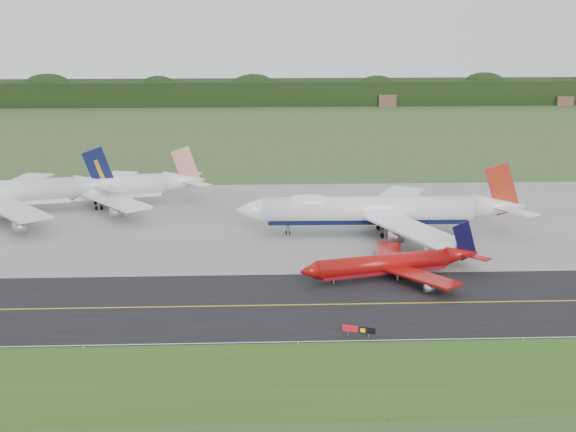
% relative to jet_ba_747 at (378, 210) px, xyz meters
% --- Properties ---
extents(ground, '(600.00, 600.00, 0.00)m').
position_rel_jet_ba_747_xyz_m(ground, '(-17.84, -38.85, -5.57)').
color(ground, '#334922').
rests_on(ground, ground).
extents(grass_verge, '(400.00, 30.00, 0.01)m').
position_rel_jet_ba_747_xyz_m(grass_verge, '(-17.84, -73.85, -5.56)').
color(grass_verge, '#2F5017').
rests_on(grass_verge, ground).
extents(taxiway, '(400.00, 32.00, 0.02)m').
position_rel_jet_ba_747_xyz_m(taxiway, '(-17.84, -42.85, -5.56)').
color(taxiway, black).
rests_on(taxiway, ground).
extents(apron, '(400.00, 78.00, 0.01)m').
position_rel_jet_ba_747_xyz_m(apron, '(-17.84, 12.15, -5.56)').
color(apron, gray).
rests_on(apron, ground).
extents(taxiway_centreline, '(400.00, 0.40, 0.00)m').
position_rel_jet_ba_747_xyz_m(taxiway_centreline, '(-17.84, -42.85, -5.54)').
color(taxiway_centreline, gold).
rests_on(taxiway_centreline, taxiway).
extents(taxiway_edge_line, '(400.00, 0.25, 0.00)m').
position_rel_jet_ba_747_xyz_m(taxiway_edge_line, '(-17.84, -58.35, -5.54)').
color(taxiway_edge_line, silver).
rests_on(taxiway_edge_line, taxiway).
extents(perimeter_fence, '(320.00, 0.10, 320.00)m').
position_rel_jet_ba_747_xyz_m(perimeter_fence, '(-17.84, -86.85, -4.47)').
color(perimeter_fence, slate).
rests_on(perimeter_fence, ground).
extents(horizon_treeline, '(700.00, 25.00, 12.00)m').
position_rel_jet_ba_747_xyz_m(horizon_treeline, '(-17.84, 234.92, -0.10)').
color(horizon_treeline, black).
rests_on(horizon_treeline, ground).
extents(jet_ba_747, '(64.92, 53.93, 16.36)m').
position_rel_jet_ba_747_xyz_m(jet_ba_747, '(0.00, 0.00, 0.00)').
color(jet_ba_747, white).
rests_on(jet_ba_747, ground).
extents(jet_red_737, '(36.15, 28.86, 9.89)m').
position_rel_jet_ba_747_xyz_m(jet_red_737, '(-1.38, -29.10, -2.83)').
color(jet_red_737, '#980D0B').
rests_on(jet_red_737, ground).
extents(jet_star_tail, '(55.43, 45.59, 14.72)m').
position_rel_jet_ba_747_xyz_m(jet_star_tail, '(-67.53, 27.08, -0.66)').
color(jet_star_tail, white).
rests_on(jet_star_tail, ground).
extents(taxiway_sign, '(5.02, 1.86, 1.74)m').
position_rel_jet_ba_747_xyz_m(taxiway_sign, '(-11.43, -56.87, -4.34)').
color(taxiway_sign, slate).
rests_on(taxiway_sign, ground).
extents(edge_marker_left, '(0.16, 0.16, 0.50)m').
position_rel_jet_ba_747_xyz_m(edge_marker_left, '(-53.58, -59.35, -5.32)').
color(edge_marker_left, yellow).
rests_on(edge_marker_left, ground).
extents(edge_marker_center, '(0.16, 0.16, 0.50)m').
position_rel_jet_ba_747_xyz_m(edge_marker_center, '(-21.09, -59.35, -5.32)').
color(edge_marker_center, yellow).
rests_on(edge_marker_center, ground).
extents(edge_marker_right, '(0.16, 0.16, 0.50)m').
position_rel_jet_ba_747_xyz_m(edge_marker_right, '(13.88, -59.35, -5.32)').
color(edge_marker_right, yellow).
rests_on(edge_marker_right, ground).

